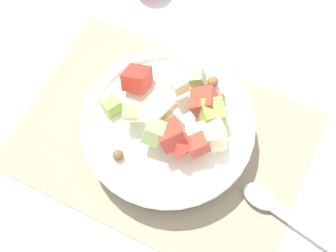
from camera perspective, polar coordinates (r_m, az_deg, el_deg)
The scene contains 4 objects.
ground_plane at distance 0.73m, azimuth -0.67°, elevation -1.76°, with size 2.40×2.40×0.00m, color silver.
placemat at distance 0.73m, azimuth -0.68°, elevation -1.68°, with size 0.46×0.32×0.01m, color gray.
salad_bowl at distance 0.69m, azimuth 0.08°, elevation -0.07°, with size 0.27×0.27×0.11m.
serving_spoon at distance 0.71m, azimuth 15.10°, elevation -11.09°, with size 0.23×0.07×0.01m.
Camera 1 is at (-0.12, 0.23, 0.68)m, focal length 47.77 mm.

